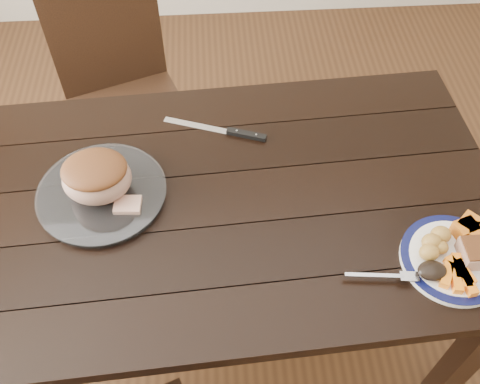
{
  "coord_description": "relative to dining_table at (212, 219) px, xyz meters",
  "views": [
    {
      "loc": [
        0.02,
        -0.88,
        1.9
      ],
      "look_at": [
        0.08,
        -0.02,
        0.8
      ],
      "focal_mm": 40.0,
      "sensor_mm": 36.0,
      "label": 1
    }
  ],
  "objects": [
    {
      "name": "plate_rim",
      "position": [
        0.59,
        -0.23,
        0.11
      ],
      "size": [
        0.26,
        0.26,
        0.02
      ],
      "primitive_type": "torus",
      "color": "#0B0F39",
      "rests_on": "dinner_plate"
    },
    {
      "name": "chair_far",
      "position": [
        -0.33,
        0.73,
        -0.13
      ],
      "size": [
        0.54,
        0.55,
        0.93
      ],
      "rotation": [
        0.0,
        0.0,
        3.49
      ],
      "color": "black",
      "rests_on": "ground"
    },
    {
      "name": "pork_slice",
      "position": [
        0.65,
        -0.24,
        0.13
      ],
      "size": [
        0.1,
        0.08,
        0.04
      ],
      "primitive_type": "cube",
      "rotation": [
        0.0,
        0.0,
        -0.0
      ],
      "color": "tan",
      "rests_on": "dinner_plate"
    },
    {
      "name": "roast_joint",
      "position": [
        -0.29,
        0.03,
        0.17
      ],
      "size": [
        0.18,
        0.16,
        0.12
      ],
      "primitive_type": "ellipsoid",
      "color": "tan",
      "rests_on": "serving_platter"
    },
    {
      "name": "dinner_plate",
      "position": [
        0.59,
        -0.23,
        0.1
      ],
      "size": [
        0.26,
        0.26,
        0.02
      ],
      "primitive_type": "cylinder",
      "color": "white",
      "rests_on": "dining_table"
    },
    {
      "name": "dining_table",
      "position": [
        0.0,
        0.0,
        0.0
      ],
      "size": [
        1.65,
        0.99,
        0.75
      ],
      "rotation": [
        0.0,
        0.0,
        0.05
      ],
      "color": "black",
      "rests_on": "ground"
    },
    {
      "name": "carrot_batons",
      "position": [
        0.59,
        -0.29,
        0.12
      ],
      "size": [
        0.09,
        0.11,
        0.02
      ],
      "color": "orange",
      "rests_on": "dinner_plate"
    },
    {
      "name": "cut_slice",
      "position": [
        -0.22,
        -0.02,
        0.12
      ],
      "size": [
        0.07,
        0.06,
        0.02
      ],
      "primitive_type": "cube",
      "rotation": [
        0.0,
        0.0,
        -0.07
      ],
      "color": "tan",
      "rests_on": "serving_platter"
    },
    {
      "name": "dark_mushroom",
      "position": [
        0.52,
        -0.28,
        0.13
      ],
      "size": [
        0.07,
        0.05,
        0.03
      ],
      "primitive_type": "ellipsoid",
      "color": "black",
      "rests_on": "dinner_plate"
    },
    {
      "name": "pumpkin_wedges",
      "position": [
        0.65,
        -0.17,
        0.13
      ],
      "size": [
        0.09,
        0.09,
        0.04
      ],
      "color": "orange",
      "rests_on": "dinner_plate"
    },
    {
      "name": "roasted_potatoes",
      "position": [
        0.55,
        -0.2,
        0.13
      ],
      "size": [
        0.09,
        0.09,
        0.04
      ],
      "color": "gold",
      "rests_on": "dinner_plate"
    },
    {
      "name": "serving_platter",
      "position": [
        -0.29,
        0.03,
        0.1
      ],
      "size": [
        0.34,
        0.34,
        0.02
      ],
      "primitive_type": "cylinder",
      "color": "white",
      "rests_on": "dining_table"
    },
    {
      "name": "carving_knife",
      "position": [
        0.08,
        0.24,
        0.1
      ],
      "size": [
        0.31,
        0.13,
        0.01
      ],
      "rotation": [
        0.0,
        0.0,
        -0.34
      ],
      "color": "silver",
      "rests_on": "dining_table"
    },
    {
      "name": "ground",
      "position": [
        0.0,
        0.0,
        -0.66
      ],
      "size": [
        4.0,
        4.0,
        0.0
      ],
      "primitive_type": "plane",
      "color": "#472B16",
      "rests_on": "ground"
    },
    {
      "name": "fork",
      "position": [
        0.42,
        -0.28,
        0.11
      ],
      "size": [
        0.18,
        0.04,
        0.0
      ],
      "rotation": [
        0.0,
        0.0,
        -0.1
      ],
      "color": "silver",
      "rests_on": "dinner_plate"
    }
  ]
}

